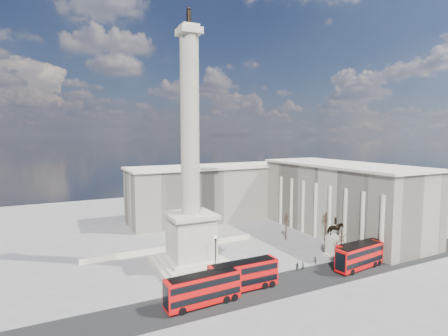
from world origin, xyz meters
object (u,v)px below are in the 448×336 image
at_px(nelsons_column, 191,203).
at_px(pedestrian_crossing, 297,266).
at_px(red_bus_a, 204,289).
at_px(red_bus_c, 360,256).
at_px(equestrian_statue, 335,242).
at_px(pedestrian_walking, 303,266).
at_px(victorian_lamp, 215,251).
at_px(pedestrian_standing, 315,260).
at_px(red_bus_b, 244,275).
at_px(red_bus_d, 361,253).

height_order(nelsons_column, pedestrian_crossing, nelsons_column).
height_order(red_bus_a, red_bus_c, red_bus_a).
height_order(equestrian_statue, pedestrian_crossing, equestrian_statue).
distance_m(red_bus_c, pedestrian_walking, 11.38).
distance_m(red_bus_c, victorian_lamp, 28.30).
relative_size(pedestrian_standing, pedestrian_crossing, 0.91).
distance_m(red_bus_c, pedestrian_standing, 8.65).
height_order(red_bus_a, pedestrian_walking, red_bus_a).
height_order(red_bus_b, equestrian_statue, equestrian_statue).
relative_size(red_bus_a, red_bus_b, 1.00).
distance_m(red_bus_a, pedestrian_crossing, 22.16).
height_order(red_bus_d, pedestrian_walking, red_bus_d).
xyz_separation_m(nelsons_column, pedestrian_crossing, (17.63, -11.11, -12.09)).
bearing_deg(victorian_lamp, red_bus_b, -82.99).
bearing_deg(red_bus_a, equestrian_statue, 9.58).
xyz_separation_m(red_bus_b, equestrian_statue, (25.89, 5.81, 0.39)).
distance_m(nelsons_column, red_bus_b, 17.83).
bearing_deg(red_bus_a, pedestrian_crossing, 9.02).
distance_m(red_bus_d, pedestrian_crossing, 13.92).
bearing_deg(equestrian_statue, pedestrian_standing, -165.89).
bearing_deg(red_bus_a, pedestrian_walking, 7.51).
bearing_deg(red_bus_d, pedestrian_walking, 165.74).
bearing_deg(pedestrian_standing, red_bus_d, 113.96).
xyz_separation_m(pedestrian_walking, pedestrian_standing, (4.33, 1.61, -0.03)).
xyz_separation_m(red_bus_d, pedestrian_crossing, (-13.49, 3.06, -1.57)).
xyz_separation_m(red_bus_c, equestrian_statue, (0.91, 7.66, 0.51)).
bearing_deg(red_bus_d, pedestrian_standing, 149.98).
bearing_deg(red_bus_c, red_bus_a, 172.68).
bearing_deg(pedestrian_crossing, red_bus_c, -124.98).
xyz_separation_m(victorian_lamp, pedestrian_crossing, (14.60, -6.15, -3.41)).
bearing_deg(victorian_lamp, nelsons_column, 121.47).
height_order(nelsons_column, pedestrian_standing, nelsons_column).
distance_m(red_bus_b, pedestrian_walking, 14.89).
relative_size(red_bus_a, red_bus_c, 1.03).
relative_size(red_bus_c, red_bus_d, 1.05).
bearing_deg(nelsons_column, red_bus_a, -104.25).
bearing_deg(red_bus_d, victorian_lamp, 159.74).
height_order(victorian_lamp, pedestrian_crossing, victorian_lamp).
height_order(red_bus_a, red_bus_d, red_bus_a).
xyz_separation_m(pedestrian_standing, pedestrian_crossing, (-5.41, -1.22, 0.08)).
bearing_deg(pedestrian_crossing, equestrian_statue, -89.30).
distance_m(red_bus_a, pedestrian_standing, 27.70).
xyz_separation_m(nelsons_column, red_bus_c, (29.12, -15.80, -10.44)).
distance_m(red_bus_b, pedestrian_standing, 19.42).
bearing_deg(red_bus_b, red_bus_c, -4.18).
bearing_deg(equestrian_statue, pedestrian_walking, -163.44).
relative_size(nelsons_column, pedestrian_standing, 33.01).
bearing_deg(red_bus_b, equestrian_statue, 12.70).
distance_m(equestrian_statue, pedestrian_standing, 7.54).
distance_m(victorian_lamp, equestrian_statue, 27.21).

